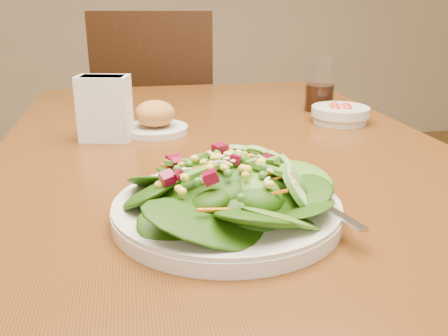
% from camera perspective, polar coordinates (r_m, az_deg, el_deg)
% --- Properties ---
extents(dining_table, '(0.90, 1.40, 0.75)m').
position_cam_1_polar(dining_table, '(1.05, -0.08, -2.59)').
color(dining_table, '#5E2F0D').
rests_on(dining_table, ground_plane).
extents(chair_far, '(0.53, 0.53, 0.98)m').
position_cam_1_polar(chair_far, '(2.00, -7.38, 4.17)').
color(chair_far, black).
rests_on(chair_far, ground_plane).
extents(salad_plate, '(0.31, 0.31, 0.09)m').
position_cam_1_polar(salad_plate, '(0.67, 1.20, -3.18)').
color(salad_plate, silver).
rests_on(salad_plate, dining_table).
extents(bread_plate, '(0.14, 0.14, 0.07)m').
position_cam_1_polar(bread_plate, '(1.11, -7.88, 5.49)').
color(bread_plate, silver).
rests_on(bread_plate, dining_table).
extents(tomato_bowl, '(0.14, 0.14, 0.04)m').
position_cam_1_polar(tomato_bowl, '(1.22, 13.13, 6.03)').
color(tomato_bowl, silver).
rests_on(tomato_bowl, dining_table).
extents(drinking_glass, '(0.08, 0.08, 0.14)m').
position_cam_1_polar(drinking_glass, '(1.33, 10.90, 8.93)').
color(drinking_glass, silver).
rests_on(drinking_glass, dining_table).
extents(napkin_holder, '(0.11, 0.08, 0.13)m').
position_cam_1_polar(napkin_holder, '(1.06, -13.49, 6.82)').
color(napkin_holder, white).
rests_on(napkin_holder, dining_table).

